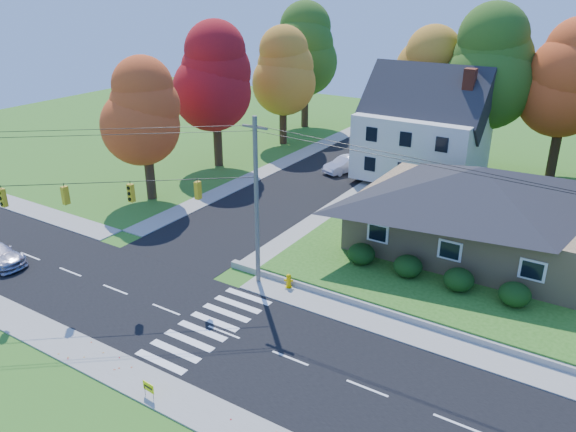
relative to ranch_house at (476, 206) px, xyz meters
name	(u,v)px	position (x,y,z in m)	size (l,w,h in m)	color
ground	(224,332)	(-8.00, -16.00, -3.27)	(120.00, 120.00, 0.00)	#3D7923
road_main	(224,332)	(-8.00, -16.00, -3.26)	(90.00, 8.00, 0.02)	black
road_cross	(329,171)	(-16.00, 10.00, -3.25)	(8.00, 44.00, 0.02)	black
sidewalk_north	(278,290)	(-8.00, -11.00, -3.23)	(90.00, 2.00, 0.08)	#9C9A90
sidewalk_south	(153,387)	(-8.00, -21.00, -3.23)	(90.00, 2.00, 0.08)	#9C9A90
lawn	(564,238)	(5.00, 5.00, -3.02)	(30.00, 30.00, 0.50)	#3D7923
ranch_house	(476,206)	(0.00, 0.00, 0.00)	(14.60, 10.60, 5.40)	tan
colonial_house	(423,130)	(-7.96, 12.00, 1.32)	(10.40, 8.40, 9.60)	silver
hedge_row	(433,273)	(-0.50, -6.20, -2.13)	(10.70, 1.70, 1.27)	#163A10
traffic_infrastructure	(234,231)	(-8.15, -14.65, 1.88)	(38.10, 10.66, 10.00)	#666059
tree_lot_0	(428,76)	(-10.00, 18.00, 5.04)	(6.72, 6.72, 12.51)	#3F2A19
tree_lot_1	(492,68)	(-4.00, 17.00, 6.35)	(7.84, 7.84, 14.60)	#3F2A19
tree_lot_2	(568,80)	(2.00, 18.00, 5.70)	(7.28, 7.28, 13.56)	#3F2A19
tree_west_0	(144,112)	(-25.00, -4.00, 3.89)	(6.16, 6.16, 11.47)	#3F2A19
tree_west_1	(215,77)	(-26.00, 6.00, 5.20)	(7.28, 7.28, 13.56)	#3F2A19
tree_west_2	(283,71)	(-25.00, 16.00, 4.54)	(6.72, 6.72, 12.51)	#3F2A19
tree_west_3	(305,50)	(-27.00, 24.00, 5.85)	(7.84, 7.84, 14.60)	#3F2A19
white_car	(345,164)	(-14.62, 10.59, -2.52)	(1.54, 4.42, 1.46)	silver
fire_hydrant	(289,281)	(-7.60, -10.44, -2.82)	(0.53, 0.41, 0.92)	#D9AB00
yard_sign	(148,387)	(-7.63, -21.57, -2.67)	(0.66, 0.09, 0.83)	black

